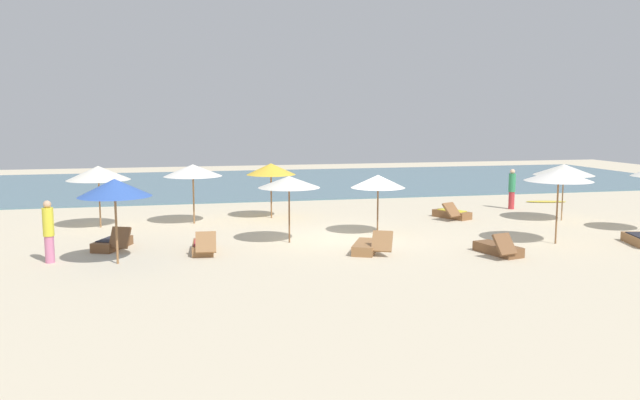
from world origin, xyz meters
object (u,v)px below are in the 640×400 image
(umbrella_2, at_px, (564,170))
(lounger_4, at_px, (203,247))
(lounger_0, at_px, (452,214))
(umbrella_1, at_px, (559,175))
(umbrella_6, at_px, (115,188))
(umbrella_7, at_px, (378,181))
(umbrella_3, at_px, (193,170))
(person_0, at_px, (49,231))
(umbrella_5, at_px, (289,182))
(umbrella_4, at_px, (271,169))
(lounger_3, at_px, (499,249))
(surfboard, at_px, (546,202))
(umbrella_8, at_px, (98,173))
(person_1, at_px, (512,189))
(lounger_5, at_px, (113,243))
(lounger_1, at_px, (367,247))

(umbrella_2, distance_m, lounger_4, 13.84)
(lounger_0, distance_m, lounger_4, 10.50)
(lounger_4, bearing_deg, umbrella_1, -5.84)
(umbrella_6, height_order, umbrella_7, umbrella_6)
(umbrella_3, height_order, person_0, umbrella_3)
(umbrella_2, relative_size, umbrella_5, 1.06)
(umbrella_3, xyz_separation_m, umbrella_4, (2.96, 0.64, -0.06))
(lounger_3, distance_m, surfboard, 12.15)
(umbrella_4, relative_size, umbrella_5, 1.01)
(umbrella_5, bearing_deg, umbrella_8, 145.46)
(lounger_3, bearing_deg, person_1, 58.74)
(umbrella_1, bearing_deg, lounger_5, 170.56)
(umbrella_3, bearing_deg, umbrella_2, -10.05)
(umbrella_6, height_order, lounger_4, umbrella_6)
(umbrella_2, xyz_separation_m, person_0, (-17.55, -3.16, -1.05))
(umbrella_6, bearing_deg, umbrella_2, 13.17)
(lounger_1, xyz_separation_m, lounger_5, (-7.25, 2.13, 0.01))
(umbrella_2, bearing_deg, umbrella_1, -125.21)
(umbrella_6, xyz_separation_m, person_1, (15.41, 6.80, -1.18))
(lounger_0, bearing_deg, umbrella_2, -20.14)
(lounger_0, height_order, person_0, person_0)
(umbrella_5, distance_m, lounger_5, 5.57)
(umbrella_2, xyz_separation_m, umbrella_4, (-10.58, 3.04, -0.03))
(person_1, bearing_deg, umbrella_4, -179.54)
(umbrella_1, height_order, lounger_5, umbrella_1)
(umbrella_1, distance_m, umbrella_8, 15.35)
(lounger_4, xyz_separation_m, person_0, (-4.11, -0.37, 0.69))
(umbrella_7, bearing_deg, umbrella_3, 149.61)
(umbrella_1, distance_m, person_1, 7.50)
(umbrella_7, xyz_separation_m, lounger_4, (-5.83, -1.71, -1.59))
(umbrella_1, distance_m, umbrella_6, 13.03)
(lounger_0, bearing_deg, umbrella_1, -78.39)
(umbrella_4, height_order, lounger_5, umbrella_4)
(lounger_0, bearing_deg, umbrella_8, 176.15)
(lounger_0, relative_size, surfboard, 0.96)
(umbrella_6, distance_m, person_0, 2.21)
(umbrella_1, xyz_separation_m, lounger_5, (-13.31, 2.21, -1.95))
(umbrella_5, height_order, lounger_0, umbrella_5)
(lounger_1, bearing_deg, surfboard, 37.40)
(umbrella_6, relative_size, umbrella_8, 1.05)
(person_0, bearing_deg, umbrella_2, 10.19)
(lounger_1, height_order, person_0, person_0)
(surfboard, bearing_deg, umbrella_6, -155.15)
(umbrella_3, bearing_deg, umbrella_6, -110.04)
(umbrella_2, xyz_separation_m, umbrella_3, (-13.54, 2.40, 0.03))
(umbrella_6, xyz_separation_m, lounger_5, (-0.29, 2.03, -1.88))
(umbrella_5, distance_m, person_0, 6.99)
(umbrella_2, xyz_separation_m, lounger_5, (-16.05, -1.66, -1.74))
(umbrella_2, height_order, person_0, umbrella_2)
(umbrella_1, xyz_separation_m, person_1, (2.39, 6.99, -1.26))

